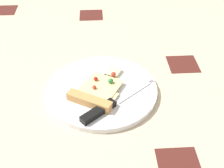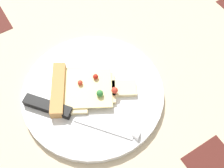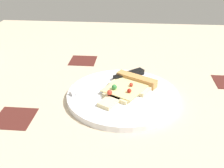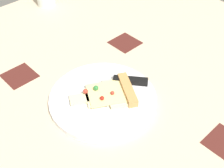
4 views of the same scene
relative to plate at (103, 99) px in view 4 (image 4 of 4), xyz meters
The scene contains 4 objects.
ground_plane 9.49cm from the plate, 100.93° to the right, with size 154.90×154.90×3.00cm.
plate is the anchor object (origin of this frame).
pizza_slice 2.97cm from the plate, 29.16° to the right, with size 18.98×15.36×2.69cm.
knife 7.25cm from the plate, 19.00° to the left, with size 16.72×19.99×2.45cm.
Camera 4 is at (-36.09, -34.56, 59.66)cm, focal length 47.73 mm.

